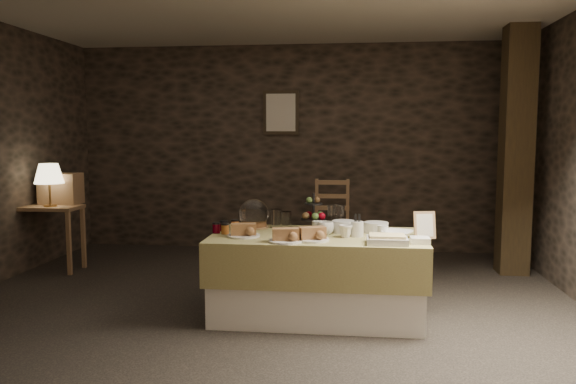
# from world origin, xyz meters

# --- Properties ---
(ground_plane) EXTENTS (5.50, 5.00, 0.01)m
(ground_plane) POSITION_xyz_m (0.00, 0.00, 0.00)
(ground_plane) COLOR black
(ground_plane) RESTS_ON ground
(room_shell) EXTENTS (5.52, 5.02, 2.60)m
(room_shell) POSITION_xyz_m (0.00, 0.00, 1.56)
(room_shell) COLOR black
(room_shell) RESTS_ON ground
(buffet_table) EXTENTS (1.71, 0.91, 0.68)m
(buffet_table) POSITION_xyz_m (0.48, -0.16, 0.39)
(buffet_table) COLOR white
(buffet_table) RESTS_ON ground_plane
(console_table) EXTENTS (0.66, 0.38, 0.71)m
(console_table) POSITION_xyz_m (-2.50, 1.04, 0.58)
(console_table) COLOR olive
(console_table) RESTS_ON ground_plane
(table_lamp) EXTENTS (0.31, 0.31, 0.46)m
(table_lamp) POSITION_xyz_m (-2.45, 0.99, 1.06)
(table_lamp) COLOR #A77939
(table_lamp) RESTS_ON console_table
(wine_rack) EXTENTS (0.42, 0.26, 0.34)m
(wine_rack) POSITION_xyz_m (-2.45, 1.22, 0.88)
(wine_rack) COLOR olive
(wine_rack) RESTS_ON console_table
(chair) EXTENTS (0.44, 0.42, 0.73)m
(chair) POSITION_xyz_m (0.52, 2.06, 0.41)
(chair) COLOR olive
(chair) RESTS_ON ground_plane
(timber_column) EXTENTS (0.30, 0.30, 2.60)m
(timber_column) POSITION_xyz_m (2.46, 1.52, 1.30)
(timber_column) COLOR black
(timber_column) RESTS_ON ground_plane
(framed_picture) EXTENTS (0.45, 0.04, 0.55)m
(framed_picture) POSITION_xyz_m (-0.15, 2.47, 1.75)
(framed_picture) COLOR #302619
(framed_picture) RESTS_ON room_shell
(plate_stack_a) EXTENTS (0.19, 0.19, 0.10)m
(plate_stack_a) POSITION_xyz_m (0.69, -0.04, 0.73)
(plate_stack_a) COLOR silver
(plate_stack_a) RESTS_ON buffet_table
(plate_stack_b) EXTENTS (0.20, 0.20, 0.08)m
(plate_stack_b) POSITION_xyz_m (0.96, 0.01, 0.72)
(plate_stack_b) COLOR silver
(plate_stack_b) RESTS_ON buffet_table
(cutlery_holder) EXTENTS (0.10, 0.10, 0.12)m
(cutlery_holder) POSITION_xyz_m (0.80, -0.20, 0.74)
(cutlery_holder) COLOR silver
(cutlery_holder) RESTS_ON buffet_table
(cup_a) EXTENTS (0.17, 0.17, 0.11)m
(cup_a) POSITION_xyz_m (0.55, -0.14, 0.73)
(cup_a) COLOR silver
(cup_a) RESTS_ON buffet_table
(cup_b) EXTENTS (0.14, 0.14, 0.10)m
(cup_b) POSITION_xyz_m (0.71, -0.25, 0.73)
(cup_b) COLOR silver
(cup_b) RESTS_ON buffet_table
(mug_c) EXTENTS (0.09, 0.09, 0.09)m
(mug_c) POSITION_xyz_m (0.48, -0.05, 0.72)
(mug_c) COLOR silver
(mug_c) RESTS_ON buffet_table
(mug_d) EXTENTS (0.08, 0.08, 0.09)m
(mug_d) POSITION_xyz_m (1.00, -0.18, 0.72)
(mug_d) COLOR silver
(mug_d) RESTS_ON buffet_table
(bowl) EXTENTS (0.31, 0.31, 0.06)m
(bowl) POSITION_xyz_m (1.11, -0.22, 0.70)
(bowl) COLOR silver
(bowl) RESTS_ON buffet_table
(cake_dome) EXTENTS (0.26, 0.26, 0.26)m
(cake_dome) POSITION_xyz_m (-0.09, 0.12, 0.78)
(cake_dome) COLOR olive
(cake_dome) RESTS_ON buffet_table
(fruit_stand) EXTENTS (0.22, 0.22, 0.31)m
(fruit_stand) POSITION_xyz_m (0.44, 0.11, 0.80)
(fruit_stand) COLOR black
(fruit_stand) RESTS_ON buffet_table
(bread_platter_left) EXTENTS (0.26, 0.26, 0.11)m
(bread_platter_left) POSITION_xyz_m (-0.09, -0.31, 0.72)
(bread_platter_left) COLOR silver
(bread_platter_left) RESTS_ON buffet_table
(bread_platter_center) EXTENTS (0.26, 0.26, 0.11)m
(bread_platter_center) POSITION_xyz_m (0.27, -0.49, 0.72)
(bread_platter_center) COLOR silver
(bread_platter_center) RESTS_ON buffet_table
(bread_platter_right) EXTENTS (0.26, 0.26, 0.11)m
(bread_platter_right) POSITION_xyz_m (0.46, -0.41, 0.72)
(bread_platter_right) COLOR silver
(bread_platter_right) RESTS_ON buffet_table
(jam_jars) EXTENTS (0.18, 0.26, 0.07)m
(jam_jars) POSITION_xyz_m (-0.28, -0.12, 0.71)
(jam_jars) COLOR #5A0214
(jam_jars) RESTS_ON buffet_table
(tart_dish) EXTENTS (0.30, 0.22, 0.07)m
(tart_dish) POSITION_xyz_m (1.02, -0.48, 0.71)
(tart_dish) COLOR silver
(tart_dish) RESTS_ON buffet_table
(square_dish) EXTENTS (0.14, 0.14, 0.04)m
(square_dish) POSITION_xyz_m (1.27, -0.42, 0.70)
(square_dish) COLOR silver
(square_dish) RESTS_ON buffet_table
(menu_frame) EXTENTS (0.18, 0.10, 0.22)m
(menu_frame) POSITION_xyz_m (1.33, -0.13, 0.77)
(menu_frame) COLOR olive
(menu_frame) RESTS_ON buffet_table
(storage_jar_a) EXTENTS (0.10, 0.10, 0.16)m
(storage_jar_a) POSITION_xyz_m (0.10, 0.15, 0.76)
(storage_jar_a) COLOR white
(storage_jar_a) RESTS_ON buffet_table
(storage_jar_b) EXTENTS (0.09, 0.09, 0.14)m
(storage_jar_b) POSITION_xyz_m (0.19, 0.16, 0.75)
(storage_jar_b) COLOR white
(storage_jar_b) RESTS_ON buffet_table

